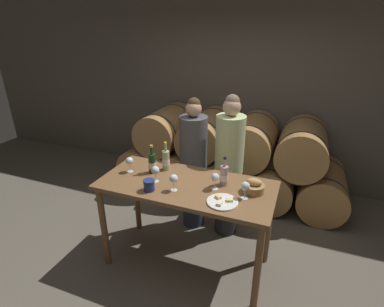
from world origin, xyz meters
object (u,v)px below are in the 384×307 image
at_px(wine_glass_right, 215,178).
at_px(wine_glass_far_right, 245,187).
at_px(tasting_table, 186,195).
at_px(cheese_plate, 222,202).
at_px(person_right, 229,167).
at_px(wine_glass_far_left, 129,161).
at_px(wine_glass_left, 155,171).
at_px(wine_bottle_rose, 224,175).
at_px(wine_glass_center, 174,179).
at_px(wine_bottle_red, 152,163).
at_px(bread_basket, 254,187).
at_px(wine_bottle_white, 166,160).
at_px(blue_crock, 149,185).
at_px(person_left, 193,164).

height_order(wine_glass_right, wine_glass_far_right, same).
relative_size(tasting_table, cheese_plate, 6.21).
height_order(person_right, wine_glass_far_right, person_right).
height_order(wine_glass_far_left, wine_glass_left, same).
height_order(wine_bottle_rose, wine_glass_center, wine_bottle_rose).
bearing_deg(wine_glass_right, wine_glass_center, -155.32).
bearing_deg(cheese_plate, wine_bottle_red, 160.94).
relative_size(wine_bottle_red, wine_glass_center, 1.87).
bearing_deg(wine_glass_right, wine_glass_left, -173.21).
distance_m(person_right, wine_bottle_red, 0.89).
bearing_deg(wine_glass_far_right, wine_bottle_red, 171.39).
bearing_deg(wine_glass_far_right, wine_glass_far_left, 176.21).
distance_m(bread_basket, wine_glass_far_right, 0.16).
xyz_separation_m(person_right, wine_bottle_white, (-0.55, -0.47, 0.20)).
distance_m(wine_bottle_white, wine_glass_far_left, 0.37).
height_order(bread_basket, wine_glass_far_right, wine_glass_far_right).
distance_m(blue_crock, bread_basket, 0.94).
xyz_separation_m(blue_crock, wine_glass_far_right, (0.84, 0.18, 0.06)).
bearing_deg(blue_crock, cheese_plate, 3.73).
bearing_deg(wine_glass_center, person_left, 98.81).
height_order(wine_glass_left, wine_glass_far_right, same).
xyz_separation_m(person_right, wine_bottle_red, (-0.65, -0.58, 0.19)).
height_order(person_left, wine_glass_right, person_left).
distance_m(person_left, wine_bottle_red, 0.66).
bearing_deg(person_right, wine_bottle_rose, -80.22).
height_order(wine_glass_far_left, wine_glass_right, same).
relative_size(person_right, bread_basket, 8.80).
bearing_deg(bread_basket, wine_bottle_red, 179.36).
height_order(wine_bottle_white, wine_bottle_rose, wine_bottle_white).
bearing_deg(wine_glass_far_right, wine_glass_right, 168.77).
distance_m(tasting_table, wine_bottle_rose, 0.42).
bearing_deg(wine_glass_far_right, wine_bottle_rose, 144.55).
height_order(wine_bottle_white, wine_glass_right, wine_bottle_white).
bearing_deg(wine_glass_right, tasting_table, 179.80).
bearing_deg(wine_glass_far_left, bread_basket, 2.61).
distance_m(wine_bottle_rose, wine_glass_center, 0.48).
xyz_separation_m(wine_glass_right, wine_glass_far_right, (0.29, -0.06, 0.00)).
bearing_deg(person_left, wine_glass_left, -97.93).
height_order(person_left, person_right, person_right).
xyz_separation_m(wine_bottle_red, wine_glass_right, (0.69, -0.09, 0.01)).
distance_m(person_right, wine_glass_far_left, 1.10).
height_order(bread_basket, wine_glass_right, wine_glass_right).
distance_m(blue_crock, cheese_plate, 0.68).
height_order(bread_basket, wine_glass_left, wine_glass_left).
distance_m(tasting_table, person_right, 0.71).
distance_m(person_right, wine_glass_right, 0.70).
height_order(wine_bottle_red, wine_glass_far_left, wine_bottle_red).
relative_size(cheese_plate, wine_glass_right, 1.67).
height_order(person_left, wine_bottle_rose, person_left).
distance_m(wine_bottle_rose, wine_glass_far_right, 0.29).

